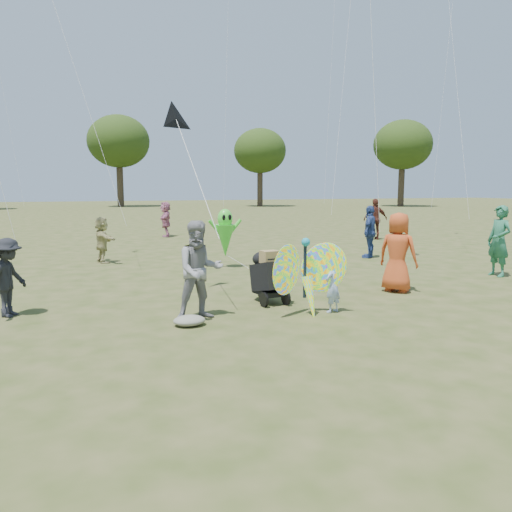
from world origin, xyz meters
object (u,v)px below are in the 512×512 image
at_px(butterfly_kite, 307,277).
at_px(alien_kite, 225,235).
at_px(crowd_a, 398,252).
at_px(crowd_f, 499,241).
at_px(crowd_b, 8,278).
at_px(jogging_stroller, 268,273).
at_px(crowd_j, 166,219).
at_px(child_girl, 333,286).
at_px(adult_man, 200,270).
at_px(crowd_h, 375,219).
at_px(crowd_d, 102,240).
at_px(crowd_c, 370,232).

bearing_deg(butterfly_kite, alien_kite, 88.61).
bearing_deg(crowd_a, crowd_f, -112.69).
bearing_deg(crowd_f, crowd_b, -89.38).
relative_size(crowd_b, jogging_stroller, 1.34).
distance_m(crowd_b, crowd_j, 14.89).
bearing_deg(alien_kite, child_girl, -85.95).
bearing_deg(adult_man, crowd_f, 9.88).
bearing_deg(child_girl, crowd_b, -38.92).
distance_m(child_girl, adult_man, 2.55).
relative_size(crowd_h, crowd_j, 1.10).
bearing_deg(crowd_d, crowd_a, -153.41).
bearing_deg(crowd_f, butterfly_kite, -73.69).
bearing_deg(crowd_j, adult_man, 3.19).
relative_size(crowd_c, alien_kite, 1.01).
bearing_deg(crowd_b, crowd_a, -68.12).
distance_m(crowd_a, crowd_c, 5.52).
height_order(crowd_a, crowd_h, crowd_h).
height_order(child_girl, alien_kite, alien_kite).
bearing_deg(crowd_f, crowd_h, 166.40).
bearing_deg(crowd_b, crowd_j, 5.27).
bearing_deg(crowd_h, crowd_d, 28.08).
bearing_deg(alien_kite, butterfly_kite, -91.39).
bearing_deg(adult_man, crowd_a, 8.78).
bearing_deg(crowd_f, crowd_j, -154.89).
bearing_deg(crowd_d, crowd_h, -90.70).
xyz_separation_m(crowd_j, jogging_stroller, (-0.40, -14.47, -0.23)).
bearing_deg(jogging_stroller, butterfly_kite, -84.82).
height_order(crowd_f, jogging_stroller, crowd_f).
height_order(crowd_d, alien_kite, alien_kite).
relative_size(crowd_b, crowd_j, 0.87).
height_order(crowd_b, crowd_c, crowd_c).
height_order(child_girl, crowd_h, crowd_h).
relative_size(adult_man, crowd_j, 1.06).
height_order(child_girl, crowd_b, crowd_b).
bearing_deg(crowd_c, crowd_h, -167.31).
height_order(child_girl, crowd_c, crowd_c).
relative_size(adult_man, crowd_d, 1.23).
bearing_deg(crowd_a, crowd_d, 7.30).
bearing_deg(crowd_c, crowd_f, 64.91).
height_order(crowd_a, jogging_stroller, crowd_a).
height_order(crowd_b, crowd_d, crowd_b).
distance_m(crowd_a, jogging_stroller, 3.16).
distance_m(crowd_b, crowd_h, 16.79).
xyz_separation_m(butterfly_kite, alien_kite, (0.14, 5.80, 0.26)).
height_order(adult_man, crowd_b, adult_man).
distance_m(crowd_j, jogging_stroller, 14.48).
relative_size(jogging_stroller, butterfly_kite, 0.63).
xyz_separation_m(crowd_a, crowd_c, (2.45, 4.95, -0.03)).
xyz_separation_m(crowd_c, crowd_j, (-5.20, 9.57, -0.04)).
bearing_deg(crowd_b, alien_kite, -26.94).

